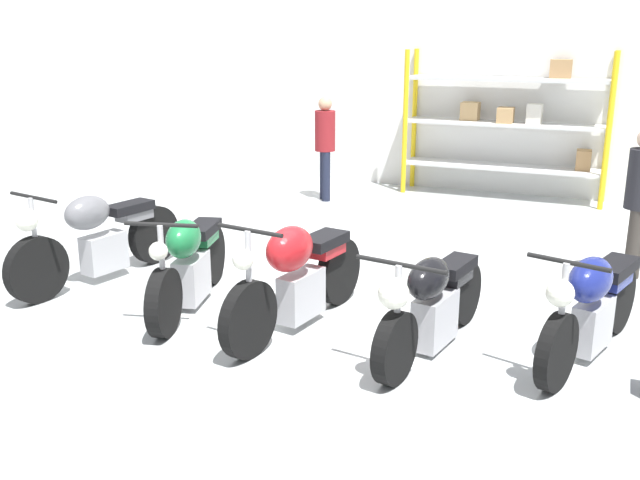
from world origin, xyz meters
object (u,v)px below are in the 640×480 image
at_px(motorcycle_grey, 98,237).
at_px(motorcycle_black, 432,303).
at_px(motorcycle_red, 297,275).
at_px(motorcycle_blue, 592,304).
at_px(person_browsing, 325,140).
at_px(motorcycle_green, 189,263).
at_px(shelving_rack, 510,122).

height_order(motorcycle_grey, motorcycle_black, motorcycle_grey).
xyz_separation_m(motorcycle_grey, motorcycle_red, (2.50, -0.32, 0.01)).
height_order(motorcycle_blue, person_browsing, person_browsing).
bearing_deg(motorcycle_green, motorcycle_black, 73.55).
bearing_deg(motorcycle_red, motorcycle_blue, 107.32).
distance_m(shelving_rack, person_browsing, 2.96).
relative_size(motorcycle_black, person_browsing, 1.20).
relative_size(motorcycle_grey, motorcycle_red, 1.05).
bearing_deg(motorcycle_red, person_browsing, -151.02).
bearing_deg(motorcycle_green, shelving_rack, 147.17).
height_order(motorcycle_grey, motorcycle_red, motorcycle_red).
distance_m(shelving_rack, motorcycle_blue, 6.11).
height_order(motorcycle_grey, motorcycle_blue, motorcycle_grey).
distance_m(shelving_rack, motorcycle_red, 6.31).
relative_size(motorcycle_red, motorcycle_blue, 1.07).
bearing_deg(motorcycle_green, person_browsing, 172.59).
bearing_deg(person_browsing, motorcycle_red, 75.64).
relative_size(shelving_rack, motorcycle_red, 1.52).
bearing_deg(motorcycle_grey, motorcycle_red, 93.98).
height_order(shelving_rack, person_browsing, shelving_rack).
bearing_deg(motorcycle_green, motorcycle_grey, -115.41).
bearing_deg(motorcycle_blue, person_browsing, -120.40).
distance_m(shelving_rack, motorcycle_black, 6.29).
distance_m(motorcycle_red, person_browsing, 5.22).
bearing_deg(shelving_rack, motorcycle_red, -97.95).
bearing_deg(motorcycle_green, motorcycle_red, 72.36).
bearing_deg(motorcycle_black, shelving_rack, -167.12).
xyz_separation_m(motorcycle_black, motorcycle_blue, (1.23, 0.38, 0.04)).
height_order(motorcycle_red, motorcycle_blue, motorcycle_red).
bearing_deg(person_browsing, motorcycle_green, 62.71).
xyz_separation_m(shelving_rack, person_browsing, (-2.64, -1.32, -0.27)).
bearing_deg(shelving_rack, motorcycle_blue, -74.75).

